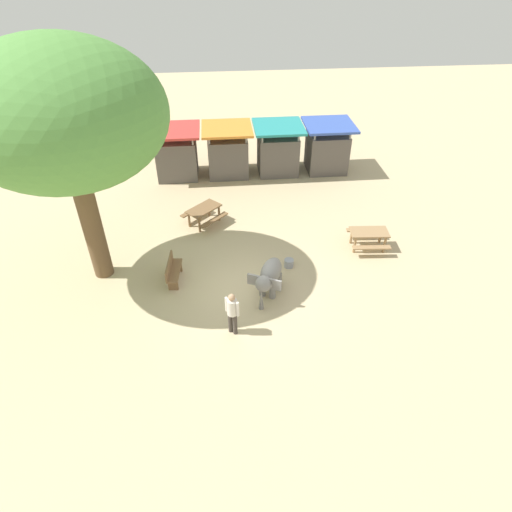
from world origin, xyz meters
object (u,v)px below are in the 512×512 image
shade_tree_main (62,117)px  feed_bucket (289,263)px  person_handler (232,311)px  picnic_table_far (369,235)px  market_stall_blue (327,149)px  market_stall_orange (228,153)px  wooden_bench (173,270)px  elephant (269,276)px  market_stall_red (177,155)px  picnic_table_near (204,212)px  market_stall_teal (278,151)px

shade_tree_main → feed_bucket: size_ratio=22.91×
person_handler → picnic_table_far: (5.68, 4.13, -0.36)m
market_stall_blue → market_stall_orange: bearing=180.0°
wooden_bench → market_stall_blue: (7.61, 8.54, 0.67)m
elephant → feed_bucket: 1.83m
market_stall_orange → person_handler: bearing=-91.9°
wooden_bench → market_stall_red: 8.57m
market_stall_orange → feed_bucket: market_stall_orange is taller
picnic_table_near → feed_bucket: (3.22, -3.38, -0.43)m
elephant → market_stall_orange: market_stall_orange is taller
market_stall_orange → shade_tree_main: bearing=-122.7°
elephant → market_stall_blue: (4.19, 9.58, 0.35)m
shade_tree_main → wooden_bench: size_ratio=5.77×
elephant → feed_bucket: bearing=172.0°
market_stall_teal → market_stall_red: bearing=180.0°
person_handler → shade_tree_main: size_ratio=0.20×
picnic_table_near → feed_bucket: size_ratio=5.85×
shade_tree_main → market_stall_red: 9.53m
market_stall_blue → shade_tree_main: bearing=-142.5°
shade_tree_main → market_stall_orange: shade_tree_main is taller
market_stall_orange → market_stall_blue: 5.20m
elephant → market_stall_teal: size_ratio=0.70×
picnic_table_far → market_stall_teal: (-2.71, 7.20, 0.55)m
market_stall_blue → market_stall_red: bearing=180.0°
person_handler → wooden_bench: 3.49m
picnic_table_far → market_stall_teal: 7.72m
elephant → feed_bucket: size_ratio=4.87×
picnic_table_near → market_stall_teal: bearing=6.6°
elephant → wooden_bench: bearing=-81.6°
elephant → shade_tree_main: shade_tree_main is taller
shade_tree_main → market_stall_red: shade_tree_main is taller
market_stall_red → market_stall_blue: same height
elephant → market_stall_red: bearing=-134.1°
elephant → picnic_table_near: bearing=-129.5°
person_handler → market_stall_teal: market_stall_teal is taller
elephant → shade_tree_main: size_ratio=0.21×
market_stall_red → market_stall_orange: (2.60, 0.00, 0.00)m
elephant → shade_tree_main: 8.15m
shade_tree_main → wooden_bench: bearing=-14.7°
shade_tree_main → elephant: bearing=-15.9°
market_stall_red → picnic_table_near: bearing=-74.4°
elephant → person_handler: person_handler is taller
person_handler → market_stall_teal: (2.97, 11.33, 0.19)m
market_stall_orange → feed_bucket: (1.95, -8.14, -0.98)m
feed_bucket → market_stall_red: bearing=119.2°
picnic_table_near → shade_tree_main: bearing=175.0°
market_stall_orange → market_stall_red: bearing=180.0°
market_stall_orange → market_stall_teal: 2.60m
picnic_table_far → market_stall_red: bearing=141.8°
market_stall_red → market_stall_teal: (5.20, 0.00, 0.00)m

